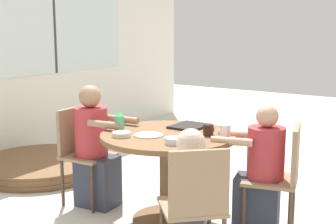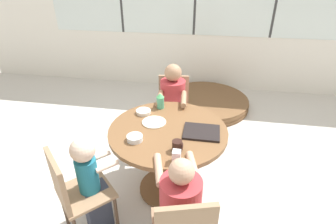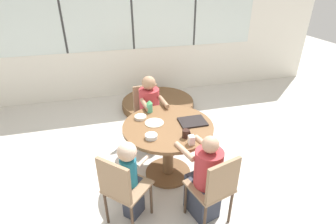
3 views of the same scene
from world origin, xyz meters
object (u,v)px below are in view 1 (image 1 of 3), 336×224
coffee_mug (208,130)px  chair_for_woman_green_shirt (80,146)px  person_woman_green_shirt (95,152)px  sippy_cup (119,121)px  person_man_blue_shirt (260,177)px  milk_carton_small (225,131)px  chair_for_toddler (195,200)px  bowl_cereal (174,141)px  chair_for_man_blue_shirt (283,171)px  bowl_white_shallow (121,134)px  person_toddler (190,197)px  folded_table_stack (41,166)px

coffee_mug → chair_for_woman_green_shirt: bearing=100.0°
person_woman_green_shirt → sippy_cup: person_woman_green_shirt is taller
person_woman_green_shirt → person_man_blue_shirt: size_ratio=1.07×
chair_for_woman_green_shirt → milk_carton_small: 1.42m
chair_for_woman_green_shirt → coffee_mug: (0.22, -1.23, 0.27)m
chair_for_toddler → bowl_cereal: bearing=92.0°
chair_for_man_blue_shirt → coffee_mug: bearing=86.0°
sippy_cup → milk_carton_small: size_ratio=1.67×
bowl_white_shallow → bowl_cereal: size_ratio=1.08×
person_man_blue_shirt → milk_carton_small: person_man_blue_shirt is taller
coffee_mug → milk_carton_small: 0.14m
person_woman_green_shirt → sippy_cup: bearing=72.8°
coffee_mug → bowl_white_shallow: bearing=127.7°
chair_for_woman_green_shirt → bowl_cereal: size_ratio=6.40×
chair_for_toddler → bowl_white_shallow: 1.00m
person_man_blue_shirt → coffee_mug: 0.55m
person_toddler → bowl_white_shallow: person_toddler is taller
bowl_white_shallow → chair_for_woman_green_shirt: bearing=72.9°
chair_for_toddler → person_toddler: size_ratio=0.91×
milk_carton_small → folded_table_stack: size_ratio=0.07×
bowl_cereal → person_man_blue_shirt: bearing=-47.7°
chair_for_woman_green_shirt → sippy_cup: sippy_cup is taller
bowl_white_shallow → bowl_cereal: 0.47m
sippy_cup → bowl_white_shallow: bearing=-135.4°
coffee_mug → milk_carton_small: milk_carton_small is taller
coffee_mug → chair_for_man_blue_shirt: bearing=-78.3°
coffee_mug → milk_carton_small: (0.01, -0.14, 0.00)m
person_woman_green_shirt → person_man_blue_shirt: bearing=95.1°
milk_carton_small → folded_table_stack: (0.16, 2.40, -0.73)m
folded_table_stack → person_man_blue_shirt: bearing=-92.1°
chair_for_man_blue_shirt → person_toddler: person_toddler is taller
coffee_mug → bowl_cereal: (-0.38, 0.08, -0.02)m
milk_carton_small → bowl_cereal: (-0.39, 0.22, -0.03)m
chair_for_woman_green_shirt → sippy_cup: (-0.06, -0.53, 0.31)m
person_woman_green_shirt → bowl_cereal: (-0.18, -0.98, 0.28)m
sippy_cup → bowl_white_shallow: sippy_cup is taller
chair_for_man_blue_shirt → person_toddler: (-0.80, 0.34, -0.03)m
person_woman_green_shirt → person_toddler: (-0.47, -1.31, -0.00)m
person_woman_green_shirt → person_man_blue_shirt: (0.28, -1.49, -0.04)m
person_toddler → folded_table_stack: (0.85, 2.50, -0.43)m
chair_for_man_blue_shirt → person_man_blue_shirt: (-0.05, 0.16, -0.07)m
bowl_white_shallow → folded_table_stack: (0.60, 1.70, -0.70)m
sippy_cup → bowl_cereal: sippy_cup is taller
bowl_white_shallow → folded_table_stack: 1.94m
person_man_blue_shirt → bowl_cereal: person_man_blue_shirt is taller
chair_for_man_blue_shirt → person_toddler: bearing=141.2°
sippy_cup → person_toddler: bearing=-112.9°
person_woman_green_shirt → person_man_blue_shirt: 1.51m
coffee_mug → sippy_cup: bearing=111.7°
chair_for_man_blue_shirt → folded_table_stack: bearing=73.2°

